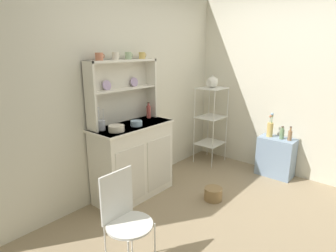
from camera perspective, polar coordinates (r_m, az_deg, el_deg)
name	(u,v)px	position (r m, az deg, el deg)	size (l,w,h in m)	color
ground_plane	(246,230)	(3.10, 15.55, -19.53)	(3.84, 3.84, 0.00)	#998466
wall_back	(131,90)	(3.56, -7.39, 7.24)	(3.84, 0.05, 2.50)	silver
wall_right	(309,88)	(4.14, 26.55, 6.90)	(0.05, 3.84, 2.50)	silver
hutch_cabinet	(133,160)	(3.42, -7.03, -6.82)	(0.99, 0.45, 0.90)	white
hutch_shelf_unit	(121,87)	(3.32, -9.46, 7.79)	(0.92, 0.18, 0.73)	silver
bakers_rack	(211,116)	(4.40, 8.67, 1.99)	(0.42, 0.36, 1.18)	silver
side_shelf_blue	(276,157)	(4.27, 20.93, -5.84)	(0.28, 0.48, 0.55)	#849EBC
wire_chair	(124,214)	(2.30, -8.83, -17.20)	(0.36, 0.36, 0.85)	white
floor_basket	(213,194)	(3.50, 9.13, -13.36)	(0.21, 0.21, 0.15)	#93754C
cup_terracotta_0	(99,57)	(3.07, -13.71, 13.47)	(0.10, 0.08, 0.08)	#C67556
cup_cream_1	(116,56)	(3.20, -10.53, 13.74)	(0.09, 0.07, 0.08)	silver
cup_sage_2	(128,56)	(3.32, -7.99, 13.89)	(0.09, 0.07, 0.08)	#9EB78E
cup_gold_3	(142,55)	(3.47, -5.24, 13.99)	(0.09, 0.08, 0.08)	#DBB760
bowl_mixing_large	(116,128)	(3.04, -10.38, -0.47)	(0.17, 0.17, 0.06)	silver
bowl_floral_medium	(136,123)	(3.22, -6.41, 0.56)	(0.13, 0.13, 0.06)	#8EB2D1
jam_bottle	(149,111)	(3.57, -3.93, 2.96)	(0.05, 0.05, 0.20)	#B74C47
utensil_jar	(101,125)	(3.10, -13.28, 0.23)	(0.08, 0.08, 0.25)	#B2B7C6
porcelain_teapot	(212,82)	(4.30, 8.93, 8.75)	(0.26, 0.17, 0.19)	white
flower_vase	(270,129)	(4.18, 19.91, -0.48)	(0.08, 0.08, 0.35)	#DBB760
oil_bottle	(282,134)	(4.14, 22.00, -1.47)	(0.06, 0.06, 0.18)	#6B8C60
vinegar_bottle	(290,135)	(4.11, 23.39, -1.69)	(0.05, 0.05, 0.19)	#99704C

